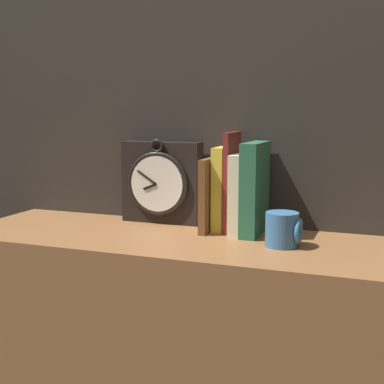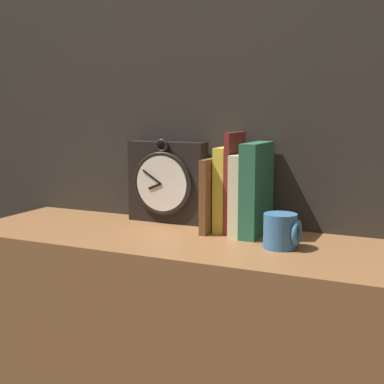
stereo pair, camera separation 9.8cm
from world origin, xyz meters
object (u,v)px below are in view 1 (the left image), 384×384
Objects in this scene: book_slot3_maroon at (232,182)px; mug at (283,230)px; book_slot1_brown at (211,194)px; book_slot5_green at (255,189)px; clock at (161,182)px; book_slot4_cream at (241,193)px; book_slot2_yellow at (223,189)px; book_slot0_white at (207,195)px.

book_slot3_maroon reaches higher than mug.
book_slot1_brown is 0.82× the size of book_slot5_green.
book_slot4_cream is (0.24, -0.04, -0.01)m from clock.
book_slot2_yellow is 0.05m from book_slot4_cream.
book_slot2_yellow is at bearing 165.36° from book_slot4_cream.
book_slot4_cream is at bearing 139.69° from mug.
book_slot4_cream is 0.18m from mug.
book_slot4_cream is (0.05, -0.01, -0.01)m from book_slot2_yellow.
clock is 0.19m from book_slot2_yellow.
book_slot5_green is at bearing -15.01° from book_slot3_maroon.
book_slot3_maroon is at bearing 164.99° from book_slot5_green.
mug is (0.21, -0.11, -0.06)m from book_slot1_brown.
clock is 0.21m from book_slot3_maroon.
book_slot4_cream is 2.46× the size of mug.
book_slot3_maroon reaches higher than book_slot4_cream.
book_slot4_cream is at bearing 169.79° from book_slot5_green.
book_slot4_cream is 0.87× the size of book_slot5_green.
mug is (0.18, -0.13, -0.07)m from book_slot2_yellow.
clock reaches higher than book_slot4_cream.
mug is at bearing -48.13° from book_slot5_green.
book_slot3_maroon reaches higher than clock.
book_slot5_green is (0.09, -0.02, 0.01)m from book_slot2_yellow.
book_slot1_brown is at bearing 178.35° from book_slot5_green.
book_slot5_green is (0.04, -0.01, 0.02)m from book_slot4_cream.
book_slot5_green reaches higher than book_slot4_cream.
book_slot4_cream is 0.04m from book_slot5_green.
book_slot5_green is at bearing -9.38° from clock.
mug is at bearing -27.11° from book_slot1_brown.
book_slot0_white is at bearing 137.21° from book_slot1_brown.
clock is 1.16× the size of book_slot4_cream.
book_slot1_brown is at bearing -148.15° from book_slot2_yellow.
book_slot2_yellow is (0.19, -0.03, -0.00)m from clock.
book_slot2_yellow is 1.07× the size of book_slot4_cream.
book_slot4_cream is at bearing 2.44° from book_slot1_brown.
book_slot2_yellow is (0.04, 0.00, 0.02)m from book_slot0_white.
book_slot0_white is at bearing 179.78° from book_slot3_maroon.
book_slot2_yellow is at bearing -7.70° from clock.
clock is 1.24× the size of book_slot1_brown.
book_slot0_white is 0.05m from book_slot2_yellow.
book_slot3_maroon is at bearing 142.45° from mug.
book_slot0_white is 0.71× the size of book_slot3_maroon.
mug is at bearing -34.27° from book_slot2_yellow.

